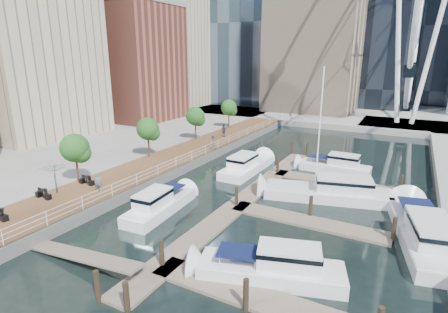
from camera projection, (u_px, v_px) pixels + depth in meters
ground at (146, 240)px, 24.12m from camera, size 520.00×520.00×0.00m
boardwalk at (171, 161)px, 40.79m from camera, size 6.00×60.00×1.00m
seawall at (193, 165)px, 39.42m from camera, size 0.25×60.00×1.00m
land_inland at (28, 137)px, 53.17m from camera, size 48.00×90.00×1.00m
land_far at (361, 96)px, 110.23m from camera, size 200.00×114.00×1.00m
pier at (403, 126)px, 61.54m from camera, size 14.00×12.00×1.00m
railing at (192, 156)px, 39.18m from camera, size 0.10×60.00×1.05m
floating_docks at (301, 205)px, 28.78m from camera, size 16.00×34.00×2.60m
midrise_condos at (92, 50)px, 58.51m from camera, size 19.00×67.00×28.00m
street_trees at (148, 129)px, 40.01m from camera, size 2.60×42.60×4.60m
cafe_tables at (23, 204)px, 26.82m from camera, size 2.50×13.70×0.74m
yacht_foreground at (270, 279)px, 19.98m from camera, size 9.36×4.97×2.15m
pedestrian_near at (98, 182)px, 29.97m from camera, size 0.74×0.65×1.70m
pedestrian_mid at (213, 142)px, 43.76m from camera, size 1.06×1.16×1.92m
pedestrian_far at (224, 131)px, 50.67m from camera, size 1.09×0.47×1.85m
moored_yachts at (316, 207)px, 29.59m from camera, size 23.20×34.21×11.50m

